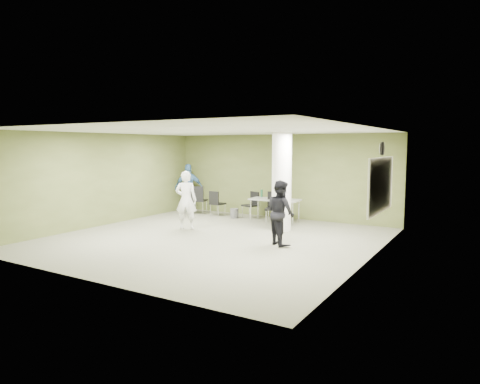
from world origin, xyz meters
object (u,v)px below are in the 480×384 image
Objects in this scene: woman_white at (186,200)px; man_blue at (189,188)px; man_black at (281,213)px; chair_back_left at (198,198)px; folding_table at (274,200)px.

man_blue is at bearing -78.90° from woman_white.
man_blue is at bearing 5.69° from man_black.
chair_back_left is at bearing 123.92° from man_blue.
woman_white is 3.27m from man_black.
chair_back_left is 0.82m from man_blue.
folding_table is 2.99m from chair_back_left.
man_blue reaches higher than folding_table.
chair_back_left is at bearing -86.40° from woman_white.
woman_white is at bearing -130.38° from folding_table.
woman_white is 0.96× the size of man_blue.
chair_back_left is at bearing 176.67° from folding_table.
chair_back_left reaches higher than folding_table.
man_black is 6.03m from man_blue.
folding_table is at bearing -152.31° from woman_white.
woman_white is at bearing 101.91° from chair_back_left.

